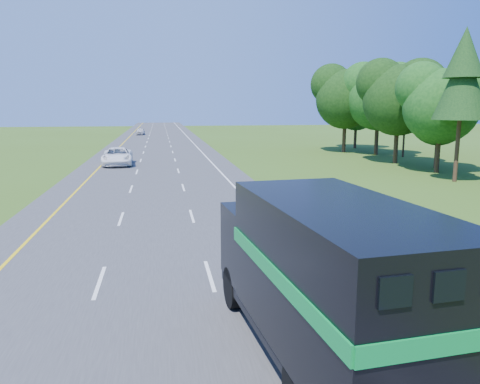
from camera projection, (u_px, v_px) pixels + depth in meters
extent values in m
cube|color=#38383A|center=(158.00, 167.00, 44.85)|extent=(15.00, 260.00, 0.04)
cube|color=yellow|center=(99.00, 168.00, 43.93)|extent=(0.15, 260.00, 0.01)
cube|color=white|center=(215.00, 166.00, 45.75)|extent=(0.15, 260.00, 0.01)
cylinder|color=black|center=(234.00, 287.00, 13.45)|extent=(0.48, 1.22, 1.19)
cylinder|color=black|center=(307.00, 280.00, 14.01)|extent=(0.48, 1.22, 1.19)
cylinder|color=black|center=(411.00, 374.00, 9.08)|extent=(0.48, 1.22, 1.19)
cube|color=black|center=(321.00, 334.00, 10.42)|extent=(3.33, 8.84, 0.30)
cube|color=black|center=(273.00, 242.00, 13.39)|extent=(2.81, 2.17, 2.05)
cube|color=black|center=(263.00, 216.00, 14.24)|extent=(2.37, 0.27, 0.65)
cube|color=black|center=(339.00, 276.00, 9.40)|extent=(3.24, 6.48, 2.97)
cube|color=#067E31|center=(444.00, 345.00, 6.37)|extent=(2.70, 0.28, 0.32)
cube|color=#067E31|center=(274.00, 275.00, 9.03)|extent=(0.59, 6.25, 0.32)
cube|color=#067E31|center=(399.00, 263.00, 9.72)|extent=(0.59, 6.25, 0.32)
cube|color=black|center=(395.00, 292.00, 6.02)|extent=(0.49, 0.09, 0.43)
cube|color=black|center=(449.00, 286.00, 6.22)|extent=(0.49, 0.09, 0.43)
imported|color=white|center=(117.00, 156.00, 46.31)|extent=(3.14, 6.33, 1.73)
imported|color=#B9B9C0|center=(140.00, 131.00, 96.10)|extent=(1.74, 4.09, 1.38)
cube|color=#FE440D|center=(402.00, 236.00, 18.92)|extent=(0.09, 0.04, 1.21)
cube|color=white|center=(402.00, 228.00, 18.86)|extent=(0.10, 0.05, 0.13)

